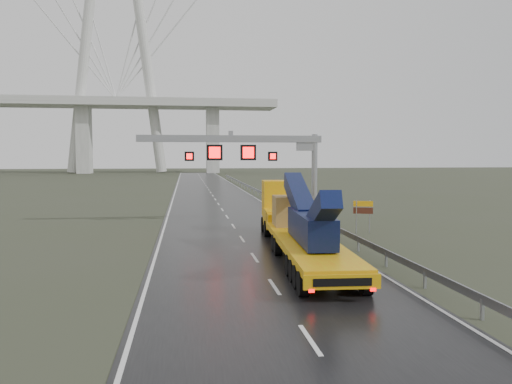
{
  "coord_description": "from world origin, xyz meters",
  "views": [
    {
      "loc": [
        -3.56,
        -21.96,
        5.42
      ],
      "look_at": [
        0.71,
        8.48,
        3.2
      ],
      "focal_mm": 35.0,
      "sensor_mm": 36.0,
      "label": 1
    }
  ],
  "objects": [
    {
      "name": "striped_barrier",
      "position": [
        7.2,
        16.19,
        0.55
      ],
      "size": [
        0.73,
        0.57,
        1.1
      ],
      "primitive_type": "cube",
      "rotation": [
        0.0,
        0.0,
        -0.4
      ],
      "color": "red",
      "rests_on": "ground"
    },
    {
      "name": "road",
      "position": [
        0.0,
        40.0,
        0.01
      ],
      "size": [
        11.0,
        200.0,
        0.02
      ],
      "primitive_type": "cube",
      "color": "black",
      "rests_on": "ground"
    },
    {
      "name": "guardrail",
      "position": [
        6.1,
        30.0,
        0.7
      ],
      "size": [
        0.2,
        140.0,
        1.4
      ],
      "primitive_type": null,
      "color": "gray",
      "rests_on": "ground"
    },
    {
      "name": "heavy_haul_truck",
      "position": [
        2.7,
        6.32,
        1.72
      ],
      "size": [
        3.87,
        19.03,
        4.44
      ],
      "rotation": [
        0.0,
        0.0,
        -0.06
      ],
      "color": "#D7B80B",
      "rests_on": "ground"
    },
    {
      "name": "cable_stayed_bridge",
      "position": [
        -55.0,
        140.0,
        50.01
      ],
      "size": [
        170.0,
        14.0,
        110.0
      ],
      "color": "#AAABA6",
      "rests_on": "ground"
    },
    {
      "name": "ground",
      "position": [
        0.0,
        0.0,
        0.0
      ],
      "size": [
        400.0,
        400.0,
        0.0
      ],
      "primitive_type": "plane",
      "color": "#353A28",
      "rests_on": "ground"
    },
    {
      "name": "sign_gantry",
      "position": [
        2.1,
        17.99,
        5.61
      ],
      "size": [
        14.9,
        1.2,
        7.42
      ],
      "color": "#AAABA6",
      "rests_on": "ground"
    },
    {
      "name": "exit_sign_pair",
      "position": [
        8.71,
        11.42,
        1.63
      ],
      "size": [
        1.31,
        0.45,
        2.33
      ],
      "rotation": [
        0.0,
        0.0,
        -0.3
      ],
      "color": "#96979E",
      "rests_on": "ground"
    }
  ]
}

